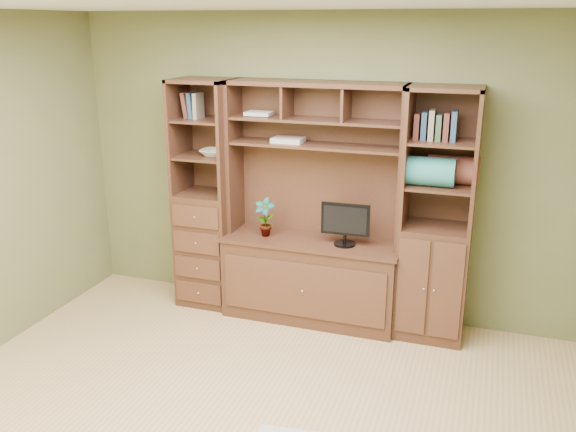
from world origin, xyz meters
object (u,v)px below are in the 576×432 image
(center_hutch, at_px, (312,207))
(monitor, at_px, (345,217))
(right_tower, at_px, (437,217))
(left_tower, at_px, (206,195))

(center_hutch, height_order, monitor, center_hutch)
(right_tower, bearing_deg, monitor, -174.11)
(monitor, bearing_deg, right_tower, 4.04)
(center_hutch, relative_size, monitor, 4.14)
(center_hutch, xyz_separation_m, right_tower, (1.02, 0.04, 0.00))
(monitor, bearing_deg, center_hutch, 171.46)
(right_tower, relative_size, monitor, 4.14)
(center_hutch, height_order, right_tower, same)
(left_tower, height_order, right_tower, same)
(left_tower, bearing_deg, center_hutch, -2.29)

